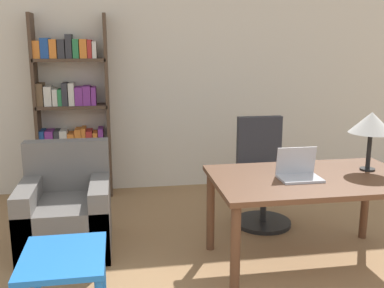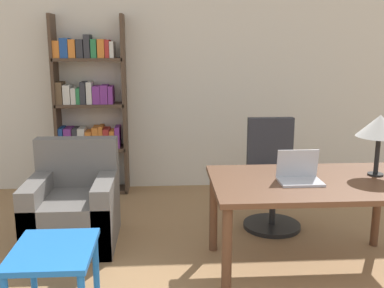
{
  "view_description": "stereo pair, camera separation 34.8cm",
  "coord_description": "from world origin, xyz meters",
  "px_view_note": "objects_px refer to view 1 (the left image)",
  "views": [
    {
      "loc": [
        -0.9,
        -0.89,
        1.76
      ],
      "look_at": [
        -0.35,
        2.46,
        1.0
      ],
      "focal_mm": 42.0,
      "sensor_mm": 36.0,
      "label": 1
    },
    {
      "loc": [
        -0.56,
        -0.93,
        1.76
      ],
      "look_at": [
        -0.35,
        2.46,
        1.0
      ],
      "focal_mm": 42.0,
      "sensor_mm": 36.0,
      "label": 2
    }
  ],
  "objects_px": {
    "side_table_blue": "(64,267)",
    "office_chair": "(262,178)",
    "bookshelf": "(70,116)",
    "armchair": "(67,214)",
    "desk": "(312,188)",
    "table_lamp": "(371,123)",
    "laptop": "(298,172)"
  },
  "relations": [
    {
      "from": "side_table_blue",
      "to": "office_chair",
      "type": "bearing_deg",
      "value": 40.54
    },
    {
      "from": "side_table_blue",
      "to": "bookshelf",
      "type": "relative_size",
      "value": 0.29
    },
    {
      "from": "armchair",
      "to": "side_table_blue",
      "type": "bearing_deg",
      "value": -84.63
    },
    {
      "from": "desk",
      "to": "armchair",
      "type": "distance_m",
      "value": 2.09
    },
    {
      "from": "side_table_blue",
      "to": "bookshelf",
      "type": "bearing_deg",
      "value": 93.96
    },
    {
      "from": "desk",
      "to": "table_lamp",
      "type": "height_order",
      "value": "table_lamp"
    },
    {
      "from": "desk",
      "to": "bookshelf",
      "type": "distance_m",
      "value": 2.91
    },
    {
      "from": "armchair",
      "to": "bookshelf",
      "type": "bearing_deg",
      "value": 92.74
    },
    {
      "from": "laptop",
      "to": "table_lamp",
      "type": "xyz_separation_m",
      "value": [
        0.65,
        0.13,
        0.33
      ]
    },
    {
      "from": "table_lamp",
      "to": "bookshelf",
      "type": "relative_size",
      "value": 0.23
    },
    {
      "from": "bookshelf",
      "to": "table_lamp",
      "type": "bearing_deg",
      "value": -37.81
    },
    {
      "from": "laptop",
      "to": "bookshelf",
      "type": "height_order",
      "value": "bookshelf"
    },
    {
      "from": "desk",
      "to": "office_chair",
      "type": "relative_size",
      "value": 1.48
    },
    {
      "from": "table_lamp",
      "to": "bookshelf",
      "type": "bearing_deg",
      "value": 142.19
    },
    {
      "from": "desk",
      "to": "armchair",
      "type": "bearing_deg",
      "value": 161.2
    },
    {
      "from": "bookshelf",
      "to": "laptop",
      "type": "bearing_deg",
      "value": -48.03
    },
    {
      "from": "desk",
      "to": "laptop",
      "type": "bearing_deg",
      "value": -168.95
    },
    {
      "from": "office_chair",
      "to": "bookshelf",
      "type": "bearing_deg",
      "value": 149.25
    },
    {
      "from": "office_chair",
      "to": "side_table_blue",
      "type": "distance_m",
      "value": 2.29
    },
    {
      "from": "laptop",
      "to": "side_table_blue",
      "type": "height_order",
      "value": "laptop"
    },
    {
      "from": "desk",
      "to": "laptop",
      "type": "distance_m",
      "value": 0.19
    },
    {
      "from": "laptop",
      "to": "side_table_blue",
      "type": "xyz_separation_m",
      "value": [
        -1.71,
        -0.53,
        -0.37
      ]
    },
    {
      "from": "laptop",
      "to": "armchair",
      "type": "relative_size",
      "value": 0.35
    },
    {
      "from": "desk",
      "to": "side_table_blue",
      "type": "bearing_deg",
      "value": -163.1
    },
    {
      "from": "side_table_blue",
      "to": "desk",
      "type": "bearing_deg",
      "value": 16.9
    },
    {
      "from": "table_lamp",
      "to": "office_chair",
      "type": "height_order",
      "value": "table_lamp"
    },
    {
      "from": "desk",
      "to": "armchair",
      "type": "xyz_separation_m",
      "value": [
        -1.95,
        0.66,
        -0.35
      ]
    },
    {
      "from": "table_lamp",
      "to": "side_table_blue",
      "type": "relative_size",
      "value": 0.8
    },
    {
      "from": "office_chair",
      "to": "bookshelf",
      "type": "xyz_separation_m",
      "value": [
        -1.92,
        1.14,
        0.49
      ]
    },
    {
      "from": "table_lamp",
      "to": "desk",
      "type": "bearing_deg",
      "value": -168.75
    },
    {
      "from": "office_chair",
      "to": "table_lamp",
      "type": "bearing_deg",
      "value": -53.28
    },
    {
      "from": "office_chair",
      "to": "bookshelf",
      "type": "relative_size",
      "value": 0.51
    }
  ]
}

